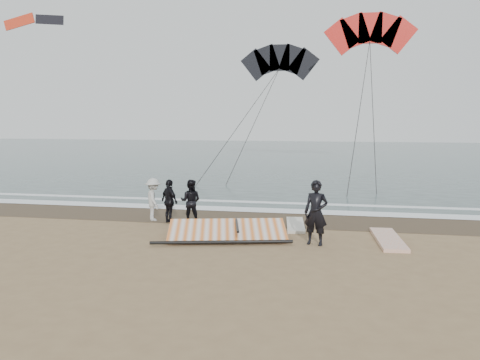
{
  "coord_description": "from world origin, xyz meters",
  "views": [
    {
      "loc": [
        1.79,
        -12.09,
        3.66
      ],
      "look_at": [
        -0.94,
        3.0,
        1.6
      ],
      "focal_mm": 35.0,
      "sensor_mm": 36.0,
      "label": 1
    }
  ],
  "objects_px": {
    "board_cream": "(295,225)",
    "sail_rig": "(226,232)",
    "man_main": "(316,213)",
    "board_white": "(388,239)"
  },
  "relations": [
    {
      "from": "board_white",
      "to": "board_cream",
      "type": "distance_m",
      "value": 3.18
    },
    {
      "from": "man_main",
      "to": "board_white",
      "type": "xyz_separation_m",
      "value": [
        2.13,
        0.79,
        -0.89
      ]
    },
    {
      "from": "man_main",
      "to": "board_cream",
      "type": "distance_m",
      "value": 2.5
    },
    {
      "from": "board_cream",
      "to": "man_main",
      "type": "bearing_deg",
      "value": -77.75
    },
    {
      "from": "board_white",
      "to": "sail_rig",
      "type": "height_order",
      "value": "sail_rig"
    },
    {
      "from": "board_cream",
      "to": "sail_rig",
      "type": "bearing_deg",
      "value": -141.53
    },
    {
      "from": "board_cream",
      "to": "sail_rig",
      "type": "xyz_separation_m",
      "value": [
        -1.99,
        -1.92,
        0.15
      ]
    },
    {
      "from": "man_main",
      "to": "board_cream",
      "type": "bearing_deg",
      "value": 120.99
    },
    {
      "from": "man_main",
      "to": "sail_rig",
      "type": "xyz_separation_m",
      "value": [
        -2.7,
        0.3,
        -0.75
      ]
    },
    {
      "from": "man_main",
      "to": "sail_rig",
      "type": "bearing_deg",
      "value": -173.15
    }
  ]
}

